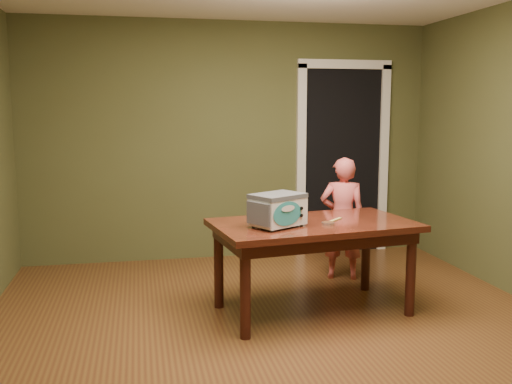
% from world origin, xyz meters
% --- Properties ---
extents(floor, '(5.00, 5.00, 0.00)m').
position_xyz_m(floor, '(0.00, 0.00, 0.00)').
color(floor, brown).
rests_on(floor, ground).
extents(room_shell, '(4.52, 5.02, 2.61)m').
position_xyz_m(room_shell, '(0.00, 0.00, 1.71)').
color(room_shell, '#4A4E29').
rests_on(room_shell, ground).
extents(doorway, '(1.10, 0.66, 2.25)m').
position_xyz_m(doorway, '(1.30, 2.78, 1.06)').
color(doorway, black).
rests_on(doorway, ground).
extents(dining_table, '(1.71, 1.11, 0.75)m').
position_xyz_m(dining_table, '(0.37, 0.60, 0.65)').
color(dining_table, '#34140B').
rests_on(dining_table, floor).
extents(toy_oven, '(0.49, 0.44, 0.26)m').
position_xyz_m(toy_oven, '(0.04, 0.48, 0.89)').
color(toy_oven, '#4C4F54').
rests_on(toy_oven, dining_table).
extents(baking_pan, '(0.10, 0.10, 0.02)m').
position_xyz_m(baking_pan, '(0.45, 0.48, 0.76)').
color(baking_pan, silver).
rests_on(baking_pan, dining_table).
extents(spatula, '(0.15, 0.14, 0.01)m').
position_xyz_m(spatula, '(0.57, 0.64, 0.75)').
color(spatula, '#D6C45D').
rests_on(spatula, dining_table).
extents(child, '(0.50, 0.41, 1.20)m').
position_xyz_m(child, '(0.93, 1.44, 0.60)').
color(child, '#DD5C5B').
rests_on(child, floor).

